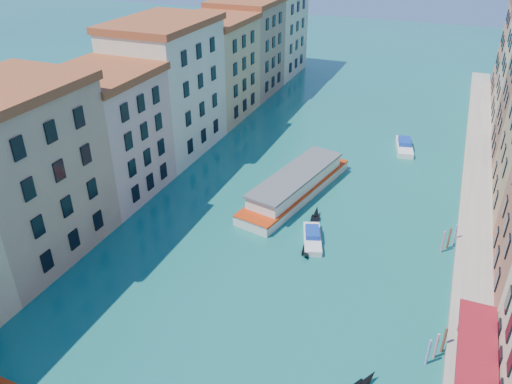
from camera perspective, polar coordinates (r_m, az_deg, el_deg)
left_bank_palazzos at (r=77.69m, az=-12.47°, el=9.71°), size 12.80×128.40×21.00m
quay at (r=69.85m, az=23.73°, el=-2.99°), size 4.00×140.00×1.00m
vaporetto_far at (r=70.23m, az=4.60°, el=0.83°), size 9.90×23.47×3.40m
gondola_far at (r=62.32m, az=6.36°, el=-4.63°), size 2.52×11.37×1.61m
motorboat_mid at (r=61.16m, az=6.46°, el=-5.16°), size 3.99×6.75×1.33m
motorboat_far at (r=87.85m, az=16.60°, el=5.09°), size 3.89×8.03×1.60m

